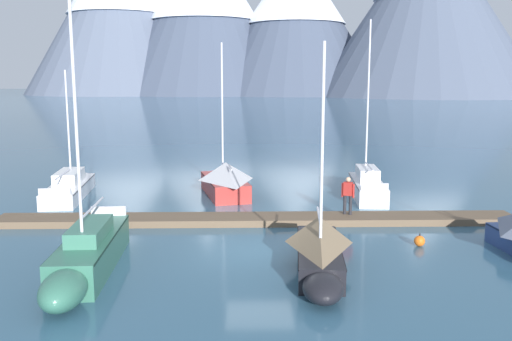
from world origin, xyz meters
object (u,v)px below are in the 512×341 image
at_px(sailboat_nearest_berth, 71,186).
at_px(person_on_dock, 348,193).
at_px(mooring_buoy_channel_marker, 419,241).
at_px(sailboat_second_berth, 87,255).
at_px(sailboat_far_berth, 366,184).
at_px(sailboat_mid_dock_starboard, 319,247).
at_px(sailboat_mid_dock_port, 224,179).

distance_m(sailboat_nearest_berth, person_on_dock, 15.15).
distance_m(person_on_dock, mooring_buoy_channel_marker, 4.43).
distance_m(sailboat_second_berth, sailboat_far_berth, 16.75).
relative_size(sailboat_mid_dock_starboard, mooring_buoy_channel_marker, 14.91).
xyz_separation_m(sailboat_mid_dock_starboard, mooring_buoy_channel_marker, (4.17, 2.53, -0.59)).
bearing_deg(sailboat_second_berth, sailboat_mid_dock_starboard, 2.01).
relative_size(sailboat_mid_dock_port, sailboat_mid_dock_starboard, 1.11).
height_order(sailboat_nearest_berth, person_on_dock, sailboat_nearest_berth).
bearing_deg(mooring_buoy_channel_marker, sailboat_mid_dock_starboard, -148.70).
bearing_deg(sailboat_nearest_berth, sailboat_mid_dock_port, 0.24).
relative_size(person_on_dock, mooring_buoy_channel_marker, 3.42).
relative_size(sailboat_nearest_berth, mooring_buoy_channel_marker, 15.23).
bearing_deg(mooring_buoy_channel_marker, sailboat_mid_dock_port, 128.99).
bearing_deg(mooring_buoy_channel_marker, sailboat_far_berth, 89.98).
distance_m(sailboat_nearest_berth, sailboat_mid_dock_port, 8.33).
height_order(sailboat_nearest_berth, sailboat_far_berth, sailboat_far_berth).
relative_size(sailboat_nearest_berth, sailboat_far_berth, 0.81).
bearing_deg(sailboat_mid_dock_port, sailboat_nearest_berth, -179.76).
height_order(person_on_dock, mooring_buoy_channel_marker, person_on_dock).
height_order(sailboat_mid_dock_port, sailboat_mid_dock_starboard, sailboat_mid_dock_port).
distance_m(sailboat_far_berth, person_on_dock, 5.79).
distance_m(sailboat_mid_dock_starboard, person_on_dock, 6.70).
relative_size(sailboat_second_berth, mooring_buoy_channel_marker, 18.90).
bearing_deg(mooring_buoy_channel_marker, sailboat_second_berth, -166.56).
xyz_separation_m(sailboat_second_berth, person_on_dock, (9.67, 6.59, 0.60)).
xyz_separation_m(sailboat_nearest_berth, sailboat_mid_dock_port, (8.32, 0.04, 0.34)).
relative_size(sailboat_mid_dock_port, person_on_dock, 4.84).
height_order(sailboat_nearest_berth, mooring_buoy_channel_marker, sailboat_nearest_berth).
distance_m(sailboat_second_berth, sailboat_mid_dock_starboard, 7.54).
bearing_deg(sailboat_second_berth, mooring_buoy_channel_marker, 13.44).
xyz_separation_m(sailboat_mid_dock_port, mooring_buoy_channel_marker, (7.72, -9.54, -0.67)).
relative_size(sailboat_mid_dock_starboard, person_on_dock, 4.36).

